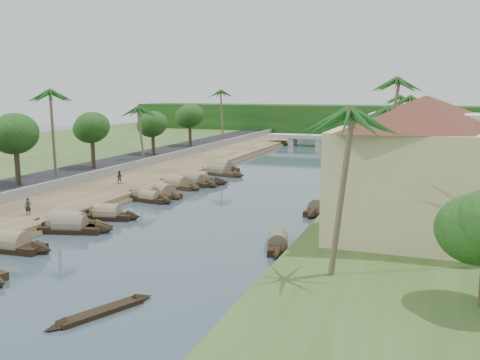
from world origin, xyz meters
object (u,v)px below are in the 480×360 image
(building_near, at_px, (415,171))
(sampan_1, at_px, (10,245))
(bridge, at_px, (334,139))
(person_near, at_px, (28,206))

(building_near, distance_m, sampan_1, 30.62)
(bridge, relative_size, building_near, 1.89)
(bridge, xyz_separation_m, person_near, (-14.23, -75.69, -0.13))
(bridge, distance_m, building_near, 76.54)
(sampan_1, bearing_deg, building_near, 14.08)
(sampan_1, xyz_separation_m, person_near, (-4.52, 7.15, 1.18))
(building_near, bearing_deg, bridge, 104.39)
(bridge, distance_m, sampan_1, 83.41)
(building_near, bearing_deg, sampan_1, -162.89)
(sampan_1, bearing_deg, person_near, 119.28)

